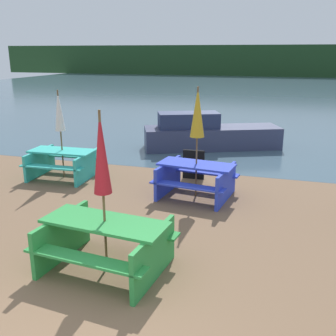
# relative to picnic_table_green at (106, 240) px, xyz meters

# --- Properties ---
(water) EXTENTS (60.00, 50.00, 0.00)m
(water) POSITION_rel_picnic_table_green_xyz_m (0.26, 30.24, -0.47)
(water) COLOR #425B6B
(water) RESTS_ON ground_plane
(far_treeline) EXTENTS (80.00, 1.60, 4.00)m
(far_treeline) POSITION_rel_picnic_table_green_xyz_m (0.26, 50.24, 1.53)
(far_treeline) COLOR #1E3D1E
(far_treeline) RESTS_ON water
(picnic_table_green) EXTENTS (1.99, 1.56, 0.78)m
(picnic_table_green) POSITION_rel_picnic_table_green_xyz_m (0.00, 0.00, 0.00)
(picnic_table_green) COLOR green
(picnic_table_green) RESTS_ON ground_plane
(picnic_table_blue) EXTENTS (1.82, 1.58, 0.76)m
(picnic_table_blue) POSITION_rel_picnic_table_green_xyz_m (0.61, 3.40, -0.02)
(picnic_table_blue) COLOR blue
(picnic_table_blue) RESTS_ON ground_plane
(picnic_table_teal) EXTENTS (1.70, 1.43, 0.72)m
(picnic_table_teal) POSITION_rel_picnic_table_green_xyz_m (-3.00, 3.81, -0.03)
(picnic_table_teal) COLOR #33B7A8
(picnic_table_teal) RESTS_ON ground_plane
(umbrella_crimson) EXTENTS (0.26, 0.26, 2.39)m
(umbrella_crimson) POSITION_rel_picnic_table_green_xyz_m (0.00, 0.00, 1.31)
(umbrella_crimson) COLOR brown
(umbrella_crimson) RESTS_ON ground_plane
(umbrella_white) EXTENTS (0.25, 0.25, 2.24)m
(umbrella_white) POSITION_rel_picnic_table_green_xyz_m (-3.00, 3.81, 1.24)
(umbrella_white) COLOR brown
(umbrella_white) RESTS_ON ground_plane
(umbrella_gold) EXTENTS (0.31, 0.31, 2.44)m
(umbrella_gold) POSITION_rel_picnic_table_green_xyz_m (0.61, 3.40, 1.41)
(umbrella_gold) COLOR brown
(umbrella_gold) RESTS_ON ground_plane
(boat) EXTENTS (4.63, 2.90, 1.22)m
(boat) POSITION_rel_picnic_table_green_xyz_m (-0.02, 8.05, -0.01)
(boat) COLOR #333856
(boat) RESTS_ON water
(signboard) EXTENTS (0.55, 0.08, 0.75)m
(signboard) POSITION_rel_picnic_table_green_xyz_m (0.26, 4.64, -0.10)
(signboard) COLOR black
(signboard) RESTS_ON ground_plane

